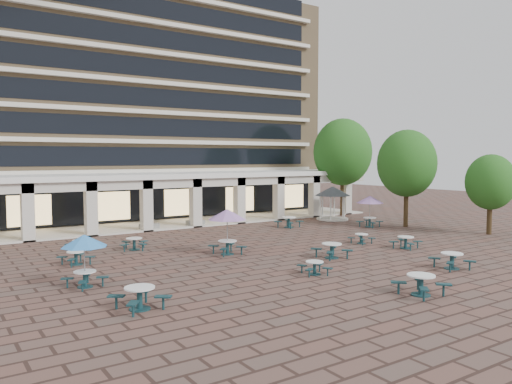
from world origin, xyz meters
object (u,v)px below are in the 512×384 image
Objects in this scene: picnic_table_1 at (421,283)px; gazebo at (333,195)px; picnic_table_0 at (140,296)px; planter_right at (195,219)px; picnic_table_2 at (406,241)px; planter_left at (149,224)px.

gazebo is at bearing 55.43° from picnic_table_1.
picnic_table_0 is 29.40m from gazebo.
picnic_table_1 is 1.30× the size of planter_right.
planter_right is (-12.42, 3.12, -1.71)m from gazebo.
picnic_table_1 is 10.94m from picnic_table_2.
picnic_table_2 is at bearing 42.31° from picnic_table_1.
planter_right is at bearing 85.56° from picnic_table_1.
gazebo reaches higher than planter_left.
planter_right reaches higher than picnic_table_0.
picnic_table_2 is 14.78m from gazebo.
planter_left is (8.04, 19.28, -0.06)m from picnic_table_0.
picnic_table_1 is 24.02m from planter_left.
planter_right is (-6.36, 16.48, 0.13)m from picnic_table_2.
picnic_table_1 is 23.96m from planter_right.
planter_right is (1.67, 23.90, 0.06)m from picnic_table_1.
gazebo reaches higher than picnic_table_1.
picnic_table_2 is 17.66m from planter_right.
picnic_table_1 reaches higher than picnic_table_0.
planter_left reaches higher than picnic_table_2.
gazebo reaches higher than picnic_table_2.
picnic_table_0 is 0.66× the size of gazebo.
picnic_table_0 is at bearing 172.57° from picnic_table_2.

